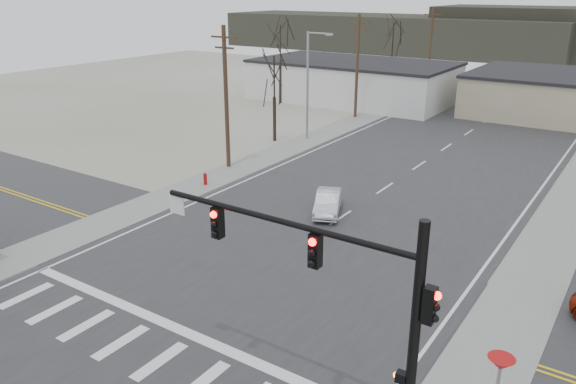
# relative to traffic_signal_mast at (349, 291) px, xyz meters

# --- Properties ---
(ground) EXTENTS (140.00, 140.00, 0.00)m
(ground) POSITION_rel_traffic_signal_mast_xyz_m (-7.89, 6.20, -4.67)
(ground) COLOR #B8B9B4
(ground) RESTS_ON ground
(main_road) EXTENTS (18.00, 110.00, 0.05)m
(main_road) POSITION_rel_traffic_signal_mast_xyz_m (-7.89, 21.20, -4.65)
(main_road) COLOR #28282B
(main_road) RESTS_ON ground
(cross_road) EXTENTS (90.00, 10.00, 0.04)m
(cross_road) POSITION_rel_traffic_signal_mast_xyz_m (-7.89, 6.20, -4.65)
(cross_road) COLOR #28282B
(cross_road) RESTS_ON ground
(sidewalk_left) EXTENTS (3.00, 90.00, 0.06)m
(sidewalk_left) POSITION_rel_traffic_signal_mast_xyz_m (-18.49, 26.20, -4.64)
(sidewalk_left) COLOR gray
(sidewalk_left) RESTS_ON ground
(traffic_signal_mast) EXTENTS (8.95, 0.43, 7.20)m
(traffic_signal_mast) POSITION_rel_traffic_signal_mast_xyz_m (0.00, 0.00, 0.00)
(traffic_signal_mast) COLOR black
(traffic_signal_mast) RESTS_ON ground
(fire_hydrant) EXTENTS (0.24, 0.24, 0.87)m
(fire_hydrant) POSITION_rel_traffic_signal_mast_xyz_m (-18.09, 14.20, -4.22)
(fire_hydrant) COLOR #A50C0C
(fire_hydrant) RESTS_ON ground
(yield_sign) EXTENTS (0.80, 0.80, 2.35)m
(yield_sign) POSITION_rel_traffic_signal_mast_xyz_m (3.61, 2.70, -2.61)
(yield_sign) COLOR gray
(yield_sign) RESTS_ON ground
(building_left_far) EXTENTS (22.30, 12.30, 4.50)m
(building_left_far) POSITION_rel_traffic_signal_mast_xyz_m (-23.89, 46.20, -2.42)
(building_left_far) COLOR silver
(building_left_far) RESTS_ON ground
(upole_left_b) EXTENTS (2.20, 0.30, 10.00)m
(upole_left_b) POSITION_rel_traffic_signal_mast_xyz_m (-19.39, 18.20, 0.55)
(upole_left_b) COLOR #472F20
(upole_left_b) RESTS_ON ground
(upole_left_c) EXTENTS (2.20, 0.30, 10.00)m
(upole_left_c) POSITION_rel_traffic_signal_mast_xyz_m (-19.39, 38.20, 0.55)
(upole_left_c) COLOR #472F20
(upole_left_c) RESTS_ON ground
(upole_left_d) EXTENTS (2.20, 0.30, 10.00)m
(upole_left_d) POSITION_rel_traffic_signal_mast_xyz_m (-19.39, 58.20, 0.55)
(upole_left_d) COLOR #472F20
(upole_left_d) RESTS_ON ground
(streetlight_main) EXTENTS (2.40, 0.25, 9.00)m
(streetlight_main) POSITION_rel_traffic_signal_mast_xyz_m (-18.69, 28.20, 0.41)
(streetlight_main) COLOR gray
(streetlight_main) RESTS_ON ground
(tree_left_near) EXTENTS (3.30, 3.30, 7.35)m
(tree_left_near) POSITION_rel_traffic_signal_mast_xyz_m (-20.89, 26.20, 0.55)
(tree_left_near) COLOR #2C221B
(tree_left_near) RESTS_ON ground
(tree_left_far) EXTENTS (3.96, 3.96, 8.82)m
(tree_left_far) POSITION_rel_traffic_signal_mast_xyz_m (-21.89, 52.20, 1.61)
(tree_left_far) COLOR #2C221B
(tree_left_far) RESTS_ON ground
(tree_left_mid) EXTENTS (3.96, 3.96, 8.82)m
(tree_left_mid) POSITION_rel_traffic_signal_mast_xyz_m (-29.89, 40.20, 1.61)
(tree_left_mid) COLOR #2C221B
(tree_left_mid) RESTS_ON ground
(hill_left) EXTENTS (70.00, 18.00, 7.00)m
(hill_left) POSITION_rel_traffic_signal_mast_xyz_m (-42.89, 98.20, -1.17)
(hill_left) COLOR #333026
(hill_left) RESTS_ON ground
(sedan_crossing) EXTENTS (2.85, 4.12, 1.29)m
(sedan_crossing) POSITION_rel_traffic_signal_mast_xyz_m (-8.89, 14.47, -3.98)
(sedan_crossing) COLOR #ABAFB6
(sedan_crossing) RESTS_ON main_road
(car_far_a) EXTENTS (2.30, 5.48, 1.58)m
(car_far_a) POSITION_rel_traffic_signal_mast_xyz_m (-1.36, 52.05, -3.84)
(car_far_a) COLOR black
(car_far_a) RESTS_ON main_road
(car_far_b) EXTENTS (3.18, 4.71, 1.49)m
(car_far_b) POSITION_rel_traffic_signal_mast_xyz_m (-12.22, 53.99, -3.88)
(car_far_b) COLOR black
(car_far_b) RESTS_ON main_road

